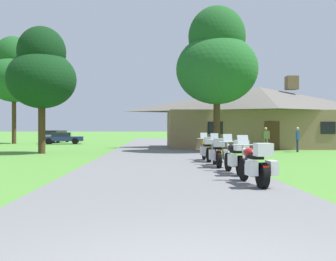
{
  "coord_description": "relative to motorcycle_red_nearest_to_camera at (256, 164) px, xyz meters",
  "views": [
    {
      "loc": [
        -0.34,
        -3.53,
        1.52
      ],
      "look_at": [
        0.61,
        23.25,
        1.44
      ],
      "focal_mm": 41.7,
      "sensor_mm": 36.0,
      "label": 1
    }
  ],
  "objects": [
    {
      "name": "motorcycle_red_nearest_to_camera",
      "position": [
        0.0,
        0.0,
        0.0
      ],
      "size": [
        0.84,
        2.08,
        1.3
      ],
      "rotation": [
        0.0,
        0.0,
        0.1
      ],
      "color": "black",
      "rests_on": "asphalt_driveway"
    },
    {
      "name": "motorcycle_black_second_in_row",
      "position": [
        0.04,
        2.57,
        0.0
      ],
      "size": [
        0.83,
        2.08,
        1.3
      ],
      "rotation": [
        0.0,
        0.0,
        0.09
      ],
      "color": "black",
      "rests_on": "asphalt_driveway"
    },
    {
      "name": "tree_left_far",
      "position": [
        -17.42,
        31.59,
        6.92
      ],
      "size": [
        5.76,
        5.76,
        11.32
      ],
      "color": "#422D19",
      "rests_on": "ground"
    },
    {
      "name": "tree_by_lodge_front",
      "position": [
        1.5,
        15.61,
        5.5
      ],
      "size": [
        5.39,
        5.39,
        9.65
      ],
      "color": "#422D19",
      "rests_on": "ground"
    },
    {
      "name": "parked_navy_sedan_far_left",
      "position": [
        -12.13,
        30.57,
        0.03
      ],
      "size": [
        4.43,
        2.44,
        1.2
      ],
      "rotation": [
        0.0,
        0.0,
        1.72
      ],
      "color": "navy",
      "rests_on": "ground"
    },
    {
      "name": "ground_plane",
      "position": [
        -2.29,
        13.51,
        -0.61
      ],
      "size": [
        500.0,
        500.0,
        0.0
      ],
      "primitive_type": "plane",
      "color": "#4C8433"
    },
    {
      "name": "stone_lodge",
      "position": [
        5.97,
        21.59,
        1.96
      ],
      "size": [
        15.78,
        7.24,
        5.88
      ],
      "color": "#896B4C",
      "rests_on": "ground"
    },
    {
      "name": "motorcycle_yellow_farthest_in_row",
      "position": [
        -0.22,
        7.68,
        0.0
      ],
      "size": [
        0.73,
        2.08,
        1.3
      ],
      "rotation": [
        0.0,
        0.0,
        0.02
      ],
      "color": "black",
      "rests_on": "asphalt_driveway"
    },
    {
      "name": "tree_left_near",
      "position": [
        -9.68,
        14.63,
        4.53
      ],
      "size": [
        4.27,
        4.27,
        7.96
      ],
      "color": "#422D19",
      "rests_on": "ground"
    },
    {
      "name": "asphalt_driveway",
      "position": [
        -2.29,
        11.51,
        -0.58
      ],
      "size": [
        6.4,
        80.0,
        0.06
      ],
      "primitive_type": "cube",
      "color": "slate",
      "rests_on": "ground"
    },
    {
      "name": "bystander_olive_shirt_near_lodge",
      "position": [
        5.06,
        16.61,
        0.32
      ],
      "size": [
        0.55,
        0.23,
        1.67
      ],
      "rotation": [
        0.0,
        0.0,
        0.02
      ],
      "color": "#75664C",
      "rests_on": "ground"
    },
    {
      "name": "parked_silver_suv_far_left",
      "position": [
        -14.05,
        35.41,
        0.17
      ],
      "size": [
        2.46,
        4.81,
        1.4
      ],
      "rotation": [
        0.0,
        0.0,
        -0.14
      ],
      "color": "#ADAFB7",
      "rests_on": "ground"
    },
    {
      "name": "bystander_blue_shirt_beside_signpost",
      "position": [
        6.96,
        15.73,
        0.32
      ],
      "size": [
        0.33,
        0.52,
        1.67
      ],
      "rotation": [
        0.0,
        0.0,
        4.38
      ],
      "color": "navy",
      "rests_on": "ground"
    },
    {
      "name": "motorcycle_blue_third_in_row",
      "position": [
        -0.17,
        5.09,
        0.0
      ],
      "size": [
        0.75,
        2.08,
        1.3
      ],
      "rotation": [
        0.0,
        0.0,
        -0.04
      ],
      "color": "black",
      "rests_on": "asphalt_driveway"
    }
  ]
}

